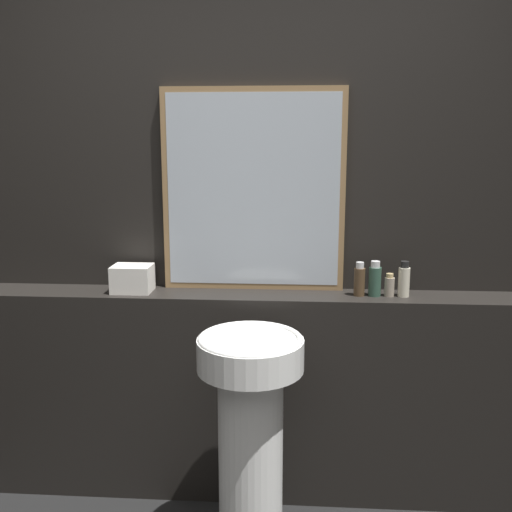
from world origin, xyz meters
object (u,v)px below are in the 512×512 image
towel_stack (132,279)px  lotion_bottle (389,286)px  pedestal_sink (251,428)px  conditioner_bottle (375,280)px  mirror (253,191)px  shampoo_bottle (359,280)px  body_wash_bottle (404,280)px

towel_stack → lotion_bottle: size_ratio=1.72×
towel_stack → lotion_bottle: bearing=-0.0°
pedestal_sink → conditioner_bottle: bearing=39.6°
conditioner_bottle → mirror: bearing=170.1°
pedestal_sink → towel_stack: size_ratio=5.25×
pedestal_sink → towel_stack: towel_stack is taller
mirror → shampoo_bottle: size_ratio=5.99×
towel_stack → pedestal_sink: bearing=-36.9°
pedestal_sink → body_wash_bottle: (0.63, 0.42, 0.49)m
pedestal_sink → body_wash_bottle: bearing=33.6°
shampoo_bottle → conditioner_bottle: 0.07m
conditioner_bottle → lotion_bottle: 0.07m
pedestal_sink → shampoo_bottle: bearing=43.5°
body_wash_bottle → mirror: bearing=172.0°
towel_stack → conditioner_bottle: conditioner_bottle is taller
pedestal_sink → mirror: (-0.03, 0.51, 0.87)m
mirror → lotion_bottle: 0.72m
towel_stack → conditioner_bottle: 1.07m
conditioner_bottle → lotion_bottle: size_ratio=1.54×
pedestal_sink → conditioner_bottle: (0.51, 0.42, 0.49)m
towel_stack → body_wash_bottle: size_ratio=1.11×
pedestal_sink → mirror: bearing=92.9°
lotion_bottle → body_wash_bottle: 0.07m
pedestal_sink → mirror: size_ratio=1.02×
towel_stack → body_wash_bottle: bearing=0.0°
pedestal_sink → body_wash_bottle: 0.90m
shampoo_bottle → body_wash_bottle: (0.19, 0.00, 0.00)m
pedestal_sink → towel_stack: bearing=143.1°
pedestal_sink → shampoo_bottle: (0.44, 0.42, 0.49)m
conditioner_bottle → body_wash_bottle: size_ratio=0.99×
mirror → lotion_bottle: bearing=-8.8°
pedestal_sink → lotion_bottle: (0.57, 0.42, 0.47)m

